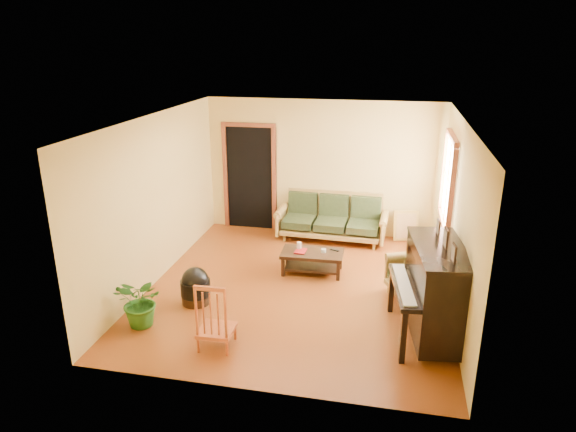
% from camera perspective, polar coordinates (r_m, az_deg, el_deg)
% --- Properties ---
extents(floor, '(5.00, 5.00, 0.00)m').
position_cam_1_polar(floor, '(8.03, 1.10, -7.99)').
color(floor, '#642A0D').
rests_on(floor, ground).
extents(doorway, '(1.08, 0.16, 2.05)m').
position_cam_1_polar(doorway, '(10.24, -4.28, 4.19)').
color(doorway, black).
rests_on(doorway, floor).
extents(window, '(0.12, 1.36, 1.46)m').
position_cam_1_polar(window, '(8.65, 17.40, 3.79)').
color(window, white).
rests_on(window, right_wall).
extents(sofa, '(2.08, 0.94, 0.88)m').
position_cam_1_polar(sofa, '(9.76, 4.84, -0.21)').
color(sofa, olive).
rests_on(sofa, floor).
extents(coffee_table, '(1.02, 0.58, 0.36)m').
position_cam_1_polar(coffee_table, '(8.47, 2.70, -5.14)').
color(coffee_table, black).
rests_on(coffee_table, floor).
extents(armchair, '(1.14, 1.16, 0.89)m').
position_cam_1_polar(armchair, '(7.72, 14.32, -6.11)').
color(armchair, olive).
rests_on(armchair, floor).
extents(piano, '(1.01, 1.52, 1.25)m').
position_cam_1_polar(piano, '(6.80, 16.11, -8.21)').
color(piano, black).
rests_on(piano, floor).
extents(footstool, '(0.46, 0.46, 0.41)m').
position_cam_1_polar(footstool, '(7.64, -10.22, -8.09)').
color(footstool, black).
rests_on(footstool, floor).
extents(red_chair, '(0.44, 0.48, 0.91)m').
position_cam_1_polar(red_chair, '(6.49, -8.02, -10.70)').
color(red_chair, '#993F1B').
rests_on(red_chair, floor).
extents(leaning_frame, '(0.47, 0.20, 0.62)m').
position_cam_1_polar(leaning_frame, '(9.96, 12.97, -1.04)').
color(leaning_frame, '#B8963D').
rests_on(leaning_frame, floor).
extents(ceramic_crock, '(0.27, 0.27, 0.28)m').
position_cam_1_polar(ceramic_crock, '(9.85, 14.74, -2.46)').
color(ceramic_crock, '#3545A0').
rests_on(ceramic_crock, floor).
extents(potted_plant, '(0.79, 0.73, 0.71)m').
position_cam_1_polar(potted_plant, '(7.16, -15.94, -9.15)').
color(potted_plant, '#265F1B').
rests_on(potted_plant, floor).
extents(book, '(0.19, 0.25, 0.02)m').
position_cam_1_polar(book, '(8.41, 0.82, -3.87)').
color(book, maroon).
rests_on(book, coffee_table).
extents(candle, '(0.10, 0.10, 0.13)m').
position_cam_1_polar(candle, '(8.45, 1.25, -3.35)').
color(candle, silver).
rests_on(candle, coffee_table).
extents(glass_jar, '(0.10, 0.10, 0.06)m').
position_cam_1_polar(glass_jar, '(8.38, 3.97, -3.86)').
color(glass_jar, silver).
rests_on(glass_jar, coffee_table).
extents(remote, '(0.16, 0.10, 0.02)m').
position_cam_1_polar(remote, '(8.47, 5.19, -3.78)').
color(remote, black).
rests_on(remote, coffee_table).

